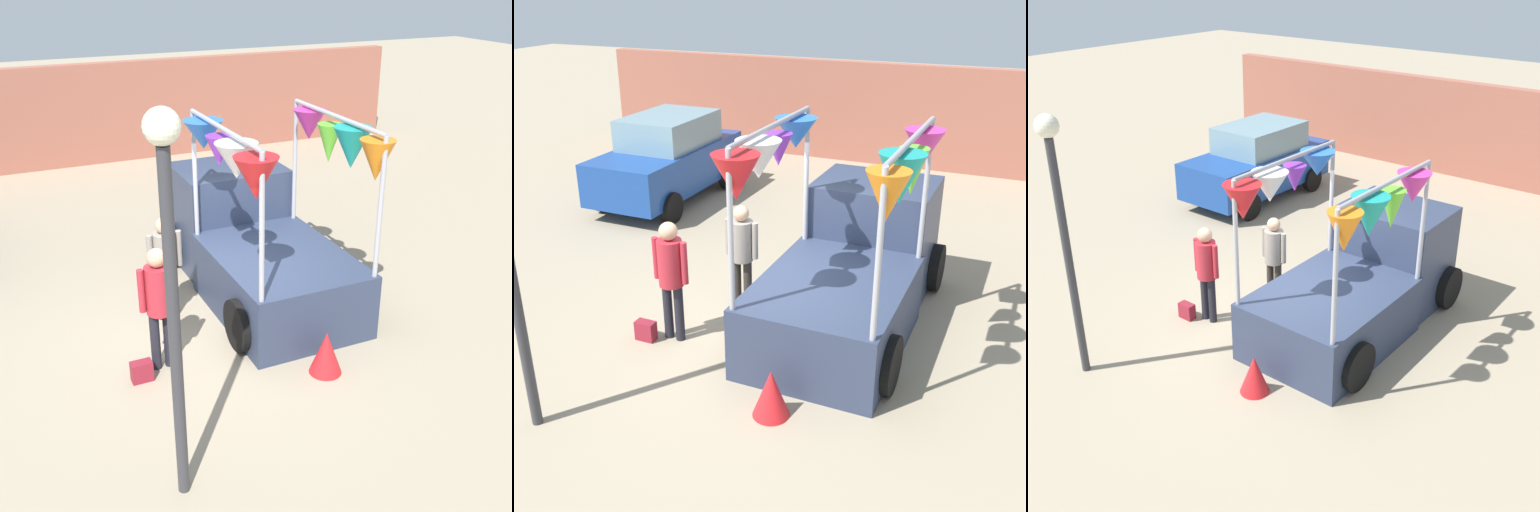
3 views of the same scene
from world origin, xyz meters
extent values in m
plane|color=gray|center=(0.00, 0.00, 0.00)|extent=(60.00, 60.00, 0.00)
cube|color=#2D3851|center=(0.98, -0.02, 0.50)|extent=(1.90, 2.60, 1.00)
cube|color=#2D3851|center=(0.98, 1.98, 0.90)|extent=(1.80, 1.40, 1.80)
cube|color=#8CB2C6|center=(0.98, 1.98, 1.35)|extent=(1.76, 1.37, 0.60)
cylinder|color=black|center=(0.03, 2.33, 0.38)|extent=(0.22, 0.76, 0.76)
cylinder|color=black|center=(1.93, 2.33, 0.38)|extent=(0.22, 0.76, 0.76)
cylinder|color=black|center=(0.03, -0.72, 0.38)|extent=(0.22, 0.76, 0.76)
cylinder|color=black|center=(1.93, -0.72, 0.38)|extent=(0.22, 0.76, 0.76)
cylinder|color=#A5A5AD|center=(0.11, 1.20, 1.99)|extent=(0.07, 0.07, 1.98)
cylinder|color=#A5A5AD|center=(1.85, 1.20, 1.99)|extent=(0.07, 0.07, 1.98)
cylinder|color=#A5A5AD|center=(0.11, -1.24, 1.99)|extent=(0.07, 0.07, 1.98)
cylinder|color=#A5A5AD|center=(1.85, -1.24, 1.99)|extent=(0.07, 0.07, 1.98)
cylinder|color=#A5A5AD|center=(0.11, -0.02, 2.98)|extent=(0.07, 2.44, 0.07)
cylinder|color=#A5A5AD|center=(1.85, -0.02, 2.98)|extent=(0.07, 2.44, 0.07)
cone|color=red|center=(0.11, -1.07, 2.61)|extent=(0.79, 0.79, 0.54)
cone|color=orange|center=(1.85, -1.07, 2.62)|extent=(0.49, 0.49, 0.56)
cone|color=white|center=(0.11, -0.46, 2.67)|extent=(0.71, 0.71, 0.47)
cone|color=teal|center=(1.85, -0.46, 2.64)|extent=(0.65, 0.65, 0.59)
cone|color=purple|center=(0.11, 0.15, 2.64)|extent=(0.41, 0.41, 0.43)
cone|color=#66CC33|center=(1.85, 0.15, 2.55)|extent=(0.38, 0.38, 0.58)
cone|color=blue|center=(0.11, 0.76, 2.73)|extent=(0.82, 0.82, 0.41)
cone|color=#D83399|center=(1.85, 0.76, 2.70)|extent=(0.65, 0.65, 0.46)
cube|color=navy|center=(-4.39, 4.44, 0.77)|extent=(1.70, 4.00, 0.90)
cube|color=#72939E|center=(-4.39, 4.59, 1.55)|extent=(1.50, 2.10, 0.66)
cylinder|color=black|center=(-5.24, 5.69, 0.32)|extent=(0.18, 0.64, 0.64)
cylinder|color=black|center=(-3.54, 5.69, 0.32)|extent=(0.18, 0.64, 0.64)
cylinder|color=black|center=(-5.24, 3.19, 0.32)|extent=(0.18, 0.64, 0.64)
cylinder|color=black|center=(-3.54, 3.19, 0.32)|extent=(0.18, 0.64, 0.64)
cylinder|color=black|center=(-1.19, -0.69, 0.42)|extent=(0.13, 0.13, 0.84)
cylinder|color=black|center=(-1.01, -0.69, 0.42)|extent=(0.13, 0.13, 0.84)
cylinder|color=#B22633|center=(-1.10, -0.69, 1.17)|extent=(0.34, 0.34, 0.66)
sphere|color=tan|center=(-1.10, -0.69, 1.62)|extent=(0.25, 0.25, 0.25)
cylinder|color=#B22633|center=(-1.32, -0.69, 1.20)|extent=(0.09, 0.09, 0.59)
cylinder|color=#B22633|center=(-0.88, -0.69, 1.20)|extent=(0.09, 0.09, 0.59)
cylinder|color=#2D2823|center=(-0.73, 0.54, 0.39)|extent=(0.13, 0.13, 0.78)
cylinder|color=#2D2823|center=(-0.55, 0.54, 0.39)|extent=(0.13, 0.13, 0.78)
cylinder|color=gray|center=(-0.64, 0.54, 1.09)|extent=(0.34, 0.34, 0.62)
sphere|color=tan|center=(-0.64, 0.54, 1.52)|extent=(0.24, 0.24, 0.24)
cylinder|color=gray|center=(-0.86, 0.54, 1.13)|extent=(0.09, 0.09, 0.56)
cylinder|color=gray|center=(-0.42, 0.54, 1.13)|extent=(0.09, 0.09, 0.56)
cube|color=maroon|center=(-1.45, -0.89, 0.14)|extent=(0.28, 0.16, 0.28)
cube|color=#9E5947|center=(0.00, 9.31, 1.30)|extent=(18.00, 0.36, 2.60)
cone|color=red|center=(0.83, -1.72, 0.30)|extent=(0.55, 0.55, 0.60)
camera|label=1|loc=(-2.98, -7.82, 5.02)|focal=45.00mm
camera|label=2|loc=(3.28, -7.29, 4.75)|focal=45.00mm
camera|label=3|loc=(5.90, -7.42, 5.93)|focal=45.00mm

